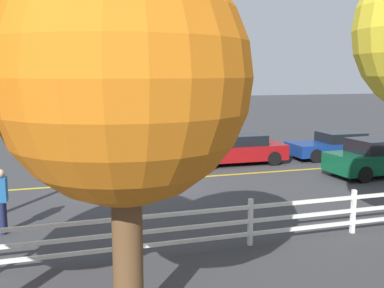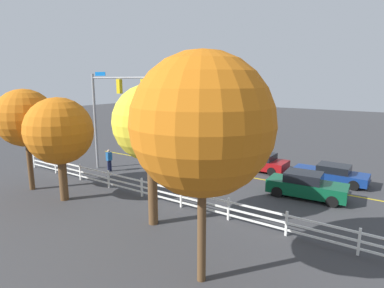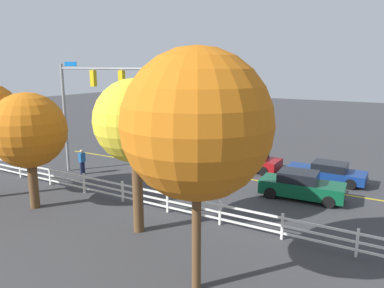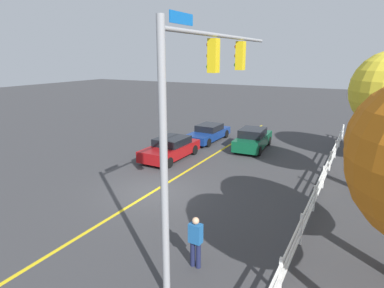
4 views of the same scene
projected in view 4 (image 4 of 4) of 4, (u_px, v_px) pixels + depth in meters
ground_plane at (153, 192)px, 16.00m from camera, size 120.00×120.00×0.00m
lane_center_stripe at (192, 168)px, 19.40m from camera, size 28.00×0.16×0.01m
signal_assembly at (201, 98)px, 9.48m from camera, size 7.64×0.38×7.42m
car_0 at (253, 139)px, 23.19m from camera, size 4.53×2.07×1.51m
car_1 at (208, 133)px, 25.50m from camera, size 4.76×1.91×1.26m
car_2 at (171, 148)px, 21.04m from camera, size 4.56×2.07×1.35m
pedestrian at (196, 240)px, 10.09m from camera, size 0.27×0.41×1.69m
white_rail_fence at (319, 186)px, 15.10m from camera, size 26.10×0.10×1.15m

